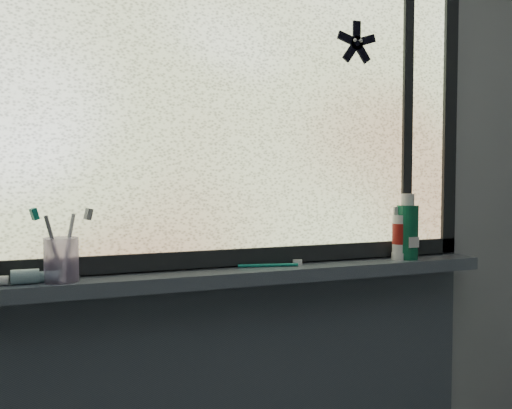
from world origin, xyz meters
name	(u,v)px	position (x,y,z in m)	size (l,w,h in m)	color
wall_back	(236,190)	(0.00, 1.30, 1.25)	(3.00, 0.01, 2.50)	#9EA3A8
windowsill	(244,276)	(0.00, 1.23, 1.00)	(1.62, 0.14, 0.04)	#47515F
window_pane	(238,97)	(0.00, 1.28, 1.53)	(1.50, 0.01, 1.00)	silver
frame_bottom	(239,257)	(0.00, 1.28, 1.05)	(1.60, 0.03, 0.05)	black
frame_right	(448,108)	(0.78, 1.28, 1.53)	(0.05, 0.03, 1.10)	black
frame_mullion	(406,106)	(0.60, 1.28, 1.53)	(0.04, 0.03, 1.00)	black
starfish_sticker	(357,43)	(0.40, 1.27, 1.72)	(0.15, 0.02, 0.15)	black
toothpaste_tube	(35,276)	(-0.58, 1.21, 1.04)	(0.21, 0.04, 0.04)	silver
toothbrush_cup	(61,260)	(-0.51, 1.21, 1.08)	(0.09, 0.09, 0.11)	#BCA7DD
toothbrush_lying	(268,264)	(0.08, 1.24, 1.03)	(0.23, 0.02, 0.02)	#0D7D6D
mouthwash_bottle	(407,226)	(0.57, 1.22, 1.13)	(0.07, 0.07, 0.18)	#1C9262
cream_tube	(400,231)	(0.54, 1.23, 1.11)	(0.05, 0.05, 0.12)	silver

